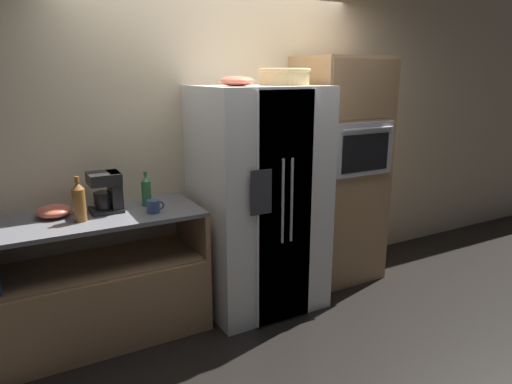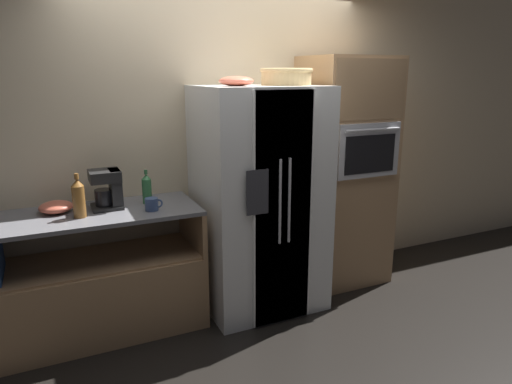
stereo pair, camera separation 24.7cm
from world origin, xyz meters
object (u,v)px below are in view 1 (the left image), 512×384
object	(u,v)px
bottle_tall	(146,191)
mug	(154,206)
refrigerator	(259,199)
mixing_bowl	(54,211)
coffee_maker	(108,190)
fruit_bowl	(237,81)
wall_oven	(339,171)
bottle_short	(79,201)
wicker_basket	(284,76)

from	to	relation	value
bottle_tall	mug	size ratio (longest dim) A/B	2.02
refrigerator	mug	size ratio (longest dim) A/B	14.01
mixing_bowl	coffee_maker	bearing A→B (deg)	-6.29
mixing_bowl	fruit_bowl	bearing A→B (deg)	-12.44
wall_oven	mug	size ratio (longest dim) A/B	15.81
refrigerator	bottle_short	size ratio (longest dim) A/B	5.88
mug	coffee_maker	distance (m)	0.34
wall_oven	bottle_tall	bearing A→B (deg)	178.17
wicker_basket	mug	distance (m)	1.40
mug	coffee_maker	size ratio (longest dim) A/B	0.45
refrigerator	bottle_short	distance (m)	1.36
wall_oven	mug	world-z (taller)	wall_oven
wall_oven	wicker_basket	distance (m)	1.10
wall_oven	fruit_bowl	xyz separation A→B (m)	(-1.12, -0.19, 0.81)
refrigerator	fruit_bowl	size ratio (longest dim) A/B	7.09
fruit_bowl	mug	distance (m)	1.07
wicker_basket	bottle_short	size ratio (longest dim) A/B	1.33
bottle_short	coffee_maker	size ratio (longest dim) A/B	1.08
bottle_tall	coffee_maker	distance (m)	0.28
fruit_bowl	mixing_bowl	bearing A→B (deg)	167.56
wall_oven	mixing_bowl	bearing A→B (deg)	177.81
refrigerator	bottle_tall	distance (m)	0.89
mixing_bowl	coffee_maker	world-z (taller)	coffee_maker
refrigerator	mixing_bowl	bearing A→B (deg)	172.61
fruit_bowl	bottle_short	distance (m)	1.36
wall_oven	bottle_short	size ratio (longest dim) A/B	6.63
refrigerator	mug	xyz separation A→B (m)	(-0.87, -0.04, 0.08)
wicker_basket	coffee_maker	size ratio (longest dim) A/B	1.44
bottle_short	wall_oven	bearing A→B (deg)	2.42
bottle_tall	mug	bearing A→B (deg)	-92.20
bottle_tall	mixing_bowl	world-z (taller)	bottle_tall
mug	coffee_maker	world-z (taller)	coffee_maker
bottle_short	mixing_bowl	distance (m)	0.25
wall_oven	bottle_tall	distance (m)	1.76
refrigerator	wicker_basket	xyz separation A→B (m)	(0.21, -0.03, 0.96)
fruit_bowl	mixing_bowl	size ratio (longest dim) A/B	1.09
fruit_bowl	refrigerator	bearing A→B (deg)	20.79
bottle_tall	mixing_bowl	size ratio (longest dim) A/B	1.12
wall_oven	coffee_maker	bearing A→B (deg)	178.55
fruit_bowl	mixing_bowl	xyz separation A→B (m)	(-1.27, 0.28, -0.86)
wall_oven	coffee_maker	size ratio (longest dim) A/B	7.18
mug	mixing_bowl	world-z (taller)	mug
fruit_bowl	wicker_basket	bearing A→B (deg)	7.25
refrigerator	fruit_bowl	xyz separation A→B (m)	(-0.23, -0.09, 0.93)
wicker_basket	bottle_tall	bearing A→B (deg)	169.98
bottle_short	mug	xyz separation A→B (m)	(0.48, -0.05, -0.09)
refrigerator	mixing_bowl	xyz separation A→B (m)	(-1.50, 0.19, 0.07)
wicker_basket	bottle_tall	distance (m)	1.36
bottle_short	mug	bearing A→B (deg)	-5.38
wall_oven	bottle_short	bearing A→B (deg)	-177.58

